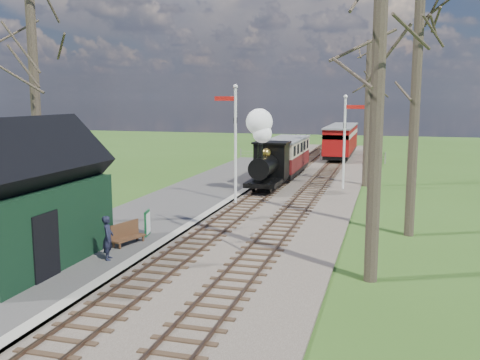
# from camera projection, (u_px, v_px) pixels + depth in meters

# --- Properties ---
(ground) EXTENTS (140.00, 140.00, 0.00)m
(ground) POSITION_uv_depth(u_px,v_px,m) (73.00, 339.00, 12.42)
(ground) COLOR #34591B
(ground) RESTS_ON ground
(distant_hills) EXTENTS (114.40, 48.00, 22.02)m
(distant_hills) POSITION_uv_depth(u_px,v_px,m) (345.00, 252.00, 75.78)
(distant_hills) COLOR #385B23
(distant_hills) RESTS_ON ground
(ballast_bed) EXTENTS (8.00, 60.00, 0.10)m
(ballast_bed) POSITION_uv_depth(u_px,v_px,m) (294.00, 187.00, 32.99)
(ballast_bed) COLOR brown
(ballast_bed) RESTS_ON ground
(track_near) EXTENTS (1.60, 60.00, 0.15)m
(track_near) POSITION_uv_depth(u_px,v_px,m) (273.00, 186.00, 33.33)
(track_near) COLOR brown
(track_near) RESTS_ON ground
(track_far) EXTENTS (1.60, 60.00, 0.15)m
(track_far) POSITION_uv_depth(u_px,v_px,m) (315.00, 188.00, 32.64)
(track_far) COLOR brown
(track_far) RESTS_ON ground
(platform) EXTENTS (5.00, 44.00, 0.20)m
(platform) POSITION_uv_depth(u_px,v_px,m) (171.00, 208.00, 26.66)
(platform) COLOR #474442
(platform) RESTS_ON ground
(coping_strip) EXTENTS (0.40, 44.00, 0.21)m
(coping_strip) POSITION_uv_depth(u_px,v_px,m) (214.00, 210.00, 26.04)
(coping_strip) COLOR #B2AD9E
(coping_strip) RESTS_ON ground
(station_shed) EXTENTS (3.25, 6.30, 4.78)m
(station_shed) POSITION_uv_depth(u_px,v_px,m) (23.00, 202.00, 17.02)
(station_shed) COLOR black
(station_shed) RESTS_ON platform
(semaphore_near) EXTENTS (1.22, 0.24, 6.22)m
(semaphore_near) POSITION_uv_depth(u_px,v_px,m) (234.00, 136.00, 27.29)
(semaphore_near) COLOR silver
(semaphore_near) RESTS_ON ground
(semaphore_far) EXTENTS (1.22, 0.24, 5.72)m
(semaphore_far) POSITION_uv_depth(u_px,v_px,m) (346.00, 135.00, 31.66)
(semaphore_far) COLOR silver
(semaphore_far) RESTS_ON ground
(bare_trees) EXTENTS (15.51, 22.39, 12.00)m
(bare_trees) POSITION_uv_depth(u_px,v_px,m) (243.00, 107.00, 20.87)
(bare_trees) COLOR #382D23
(bare_trees) RESTS_ON ground
(fence_line) EXTENTS (12.60, 0.08, 1.00)m
(fence_line) POSITION_uv_depth(u_px,v_px,m) (310.00, 155.00, 46.50)
(fence_line) COLOR slate
(fence_line) RESTS_ON ground
(locomotive) EXTENTS (1.90, 4.44, 4.75)m
(locomotive) POSITION_uv_depth(u_px,v_px,m) (267.00, 156.00, 31.29)
(locomotive) COLOR black
(locomotive) RESTS_ON ground
(coach) EXTENTS (2.22, 7.60, 2.33)m
(coach) POSITION_uv_depth(u_px,v_px,m) (286.00, 155.00, 37.15)
(coach) COLOR black
(coach) RESTS_ON ground
(red_carriage_a) EXTENTS (2.31, 5.72, 2.43)m
(red_carriage_a) POSITION_uv_depth(u_px,v_px,m) (338.00, 143.00, 46.57)
(red_carriage_a) COLOR black
(red_carriage_a) RESTS_ON ground
(red_carriage_b) EXTENTS (2.31, 5.72, 2.43)m
(red_carriage_b) POSITION_uv_depth(u_px,v_px,m) (344.00, 138.00, 51.80)
(red_carriage_b) COLOR black
(red_carriage_b) RESTS_ON ground
(sign_board) EXTENTS (0.22, 0.67, 0.98)m
(sign_board) POSITION_uv_depth(u_px,v_px,m) (147.00, 223.00, 20.93)
(sign_board) COLOR #114F26
(sign_board) RESTS_ON platform
(bench) EXTENTS (0.80, 1.49, 0.82)m
(bench) POSITION_uv_depth(u_px,v_px,m) (126.00, 234.00, 19.68)
(bench) COLOR #4C2E1B
(bench) RESTS_ON platform
(person) EXTENTS (0.52, 0.63, 1.49)m
(person) POSITION_uv_depth(u_px,v_px,m) (108.00, 238.00, 17.77)
(person) COLOR #1B1D30
(person) RESTS_ON platform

